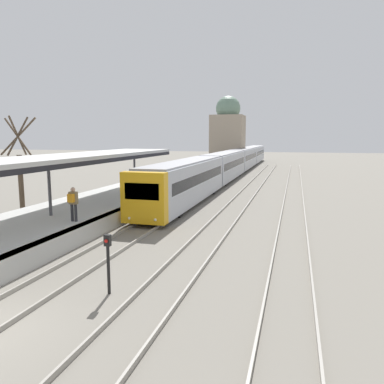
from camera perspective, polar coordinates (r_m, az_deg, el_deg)
name	(u,v)px	position (r m, az deg, el deg)	size (l,w,h in m)	color
track_middle_line	(105,357)	(9.29, -13.12, -23.31)	(1.51, 120.00, 0.15)	gray
platform_canopy	(49,159)	(20.50, -21.01, 4.70)	(4.00, 26.59, 3.06)	beige
person_on_platform	(73,201)	(18.87, -17.68, -1.37)	(0.40, 0.40, 1.66)	#2D2D33
train_near	(235,161)	(50.61, 6.57, 4.73)	(2.53, 63.34, 3.19)	gold
signal_post_near	(108,258)	(12.14, -12.68, -9.74)	(0.20, 0.21, 1.93)	black
distant_domed_building	(228,135)	(61.00, 5.48, 8.70)	(5.07, 5.07, 11.39)	gray
bare_tree_background	(20,169)	(26.56, -24.73, 3.24)	(2.85, 1.78, 6.24)	#4C3D2D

